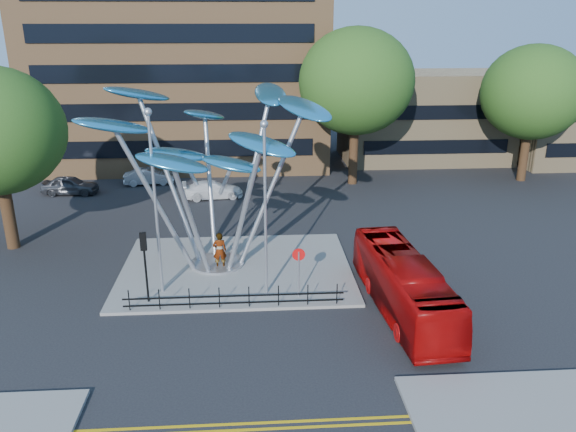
{
  "coord_description": "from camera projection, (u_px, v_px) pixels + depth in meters",
  "views": [
    {
      "loc": [
        -0.06,
        -21.16,
        12.58
      ],
      "look_at": [
        1.6,
        4.0,
        3.68
      ],
      "focal_mm": 35.0,
      "sensor_mm": 36.0,
      "label": 1
    }
  ],
  "objects": [
    {
      "name": "pedestrian",
      "position": [
        220.0,
        250.0,
        29.27
      ],
      "size": [
        0.76,
        0.54,
        1.97
      ],
      "primitive_type": "imported",
      "rotation": [
        0.0,
        0.0,
        3.23
      ],
      "color": "gray",
      "rests_on": "traffic_island"
    },
    {
      "name": "red_bus",
      "position": [
        403.0,
        284.0,
        25.16
      ],
      "size": [
        2.88,
        9.57,
        2.63
      ],
      "primitive_type": "imported",
      "rotation": [
        0.0,
        0.0,
        0.07
      ],
      "color": "#9C0707",
      "rests_on": "ground"
    },
    {
      "name": "double_yellow_far",
      "position": [
        260.0,
        429.0,
        18.17
      ],
      "size": [
        40.0,
        0.12,
        0.01
      ],
      "primitive_type": "cube",
      "color": "gold",
      "rests_on": "ground"
    },
    {
      "name": "tree_far",
      "position": [
        533.0,
        93.0,
        43.81
      ],
      "size": [
        8.0,
        8.0,
        10.81
      ],
      "color": "black",
      "rests_on": "ground"
    },
    {
      "name": "ground",
      "position": [
        257.0,
        328.0,
        24.1
      ],
      "size": [
        120.0,
        120.0,
        0.0
      ],
      "primitive_type": "plane",
      "color": "black",
      "rests_on": "ground"
    },
    {
      "name": "leaf_sculpture",
      "position": [
        211.0,
        140.0,
        27.97
      ],
      "size": [
        12.72,
        9.54,
        9.51
      ],
      "color": "#9EA0A5",
      "rests_on": "traffic_island"
    },
    {
      "name": "traffic_light_island",
      "position": [
        144.0,
        252.0,
        25.27
      ],
      "size": [
        0.28,
        0.18,
        3.42
      ],
      "color": "black",
      "rests_on": "traffic_island"
    },
    {
      "name": "street_lamp_right",
      "position": [
        265.0,
        194.0,
        25.26
      ],
      "size": [
        0.36,
        0.36,
        8.3
      ],
      "color": "#9EA0A5",
      "rests_on": "traffic_island"
    },
    {
      "name": "parked_car_mid",
      "position": [
        149.0,
        177.0,
        44.8
      ],
      "size": [
        4.04,
        1.83,
        1.29
      ],
      "primitive_type": "imported",
      "rotation": [
        0.0,
        0.0,
        1.7
      ],
      "color": "#B3B6BB",
      "rests_on": "ground"
    },
    {
      "name": "street_lamp_left",
      "position": [
        154.0,
        188.0,
        25.33
      ],
      "size": [
        0.36,
        0.36,
        8.8
      ],
      "color": "#9EA0A5",
      "rests_on": "traffic_island"
    },
    {
      "name": "parked_car_right",
      "position": [
        213.0,
        190.0,
        41.4
      ],
      "size": [
        4.59,
        2.4,
        1.27
      ],
      "primitive_type": "imported",
      "rotation": [
        0.0,
        0.0,
        1.72
      ],
      "color": "silver",
      "rests_on": "ground"
    },
    {
      "name": "double_yellow_near",
      "position": [
        260.0,
        423.0,
        18.45
      ],
      "size": [
        40.0,
        0.12,
        0.01
      ],
      "primitive_type": "cube",
      "color": "gold",
      "rests_on": "ground"
    },
    {
      "name": "no_entry_sign_island",
      "position": [
        299.0,
        264.0,
        25.99
      ],
      "size": [
        0.6,
        0.1,
        2.45
      ],
      "color": "#9EA0A5",
      "rests_on": "traffic_island"
    },
    {
      "name": "traffic_island",
      "position": [
        236.0,
        269.0,
        29.66
      ],
      "size": [
        12.0,
        9.0,
        0.15
      ],
      "primitive_type": "cube",
      "color": "slate",
      "rests_on": "ground"
    },
    {
      "name": "low_building_near",
      "position": [
        424.0,
        116.0,
        51.99
      ],
      "size": [
        15.0,
        8.0,
        8.0
      ],
      "primitive_type": "cube",
      "color": "tan",
      "rests_on": "ground"
    },
    {
      "name": "tree_right",
      "position": [
        356.0,
        82.0,
        42.62
      ],
      "size": [
        8.8,
        8.8,
        12.11
      ],
      "color": "black",
      "rests_on": "ground"
    },
    {
      "name": "pedestrian_railing_front",
      "position": [
        234.0,
        299.0,
        25.45
      ],
      "size": [
        10.0,
        0.06,
        1.0
      ],
      "color": "black",
      "rests_on": "traffic_island"
    },
    {
      "name": "parked_car_left",
      "position": [
        70.0,
        185.0,
        42.28
      ],
      "size": [
        4.21,
        1.9,
        1.4
      ],
      "primitive_type": "imported",
      "rotation": [
        0.0,
        0.0,
        1.51
      ],
      "color": "#3B3D42",
      "rests_on": "ground"
    }
  ]
}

